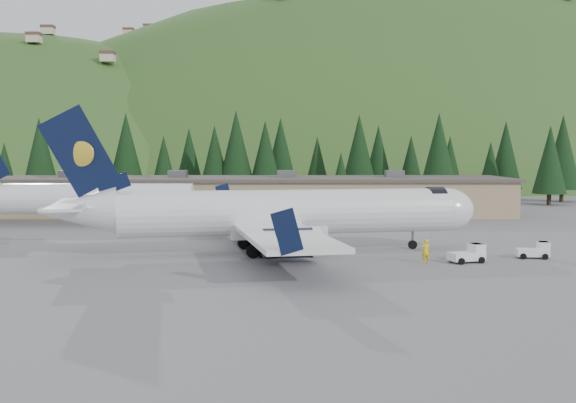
# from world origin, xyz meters

# --- Properties ---
(ground) EXTENTS (600.00, 600.00, 0.00)m
(ground) POSITION_xyz_m (0.00, 0.00, 0.00)
(ground) COLOR slate
(airliner) EXTENTS (37.61, 35.50, 12.52)m
(airliner) POSITION_xyz_m (-1.08, -0.21, 3.34)
(airliner) COLOR white
(airliner) RESTS_ON ground
(second_airliner) EXTENTS (27.50, 11.00, 10.05)m
(second_airliner) POSITION_xyz_m (-24.92, 22.00, 3.32)
(second_airliner) COLOR white
(second_airliner) RESTS_ON ground
(baggage_tug_a) EXTENTS (3.05, 2.35, 1.47)m
(baggage_tug_a) POSITION_xyz_m (14.18, -5.72, 0.66)
(baggage_tug_a) COLOR white
(baggage_tug_a) RESTS_ON ground
(baggage_tug_b) EXTENTS (2.70, 1.79, 1.37)m
(baggage_tug_b) POSITION_xyz_m (20.18, -3.53, 0.61)
(baggage_tug_b) COLOR white
(baggage_tug_b) RESTS_ON ground
(terminal_building) EXTENTS (71.00, 17.00, 6.10)m
(terminal_building) POSITION_xyz_m (-5.01, 38.00, 2.62)
(terminal_building) COLOR #8D8159
(terminal_building) RESTS_ON ground
(ramp_worker) EXTENTS (0.77, 0.57, 1.91)m
(ramp_worker) POSITION_xyz_m (10.66, -6.10, 0.95)
(ramp_worker) COLOR yellow
(ramp_worker) RESTS_ON ground
(tree_line) EXTENTS (114.07, 18.11, 14.19)m
(tree_line) POSITION_xyz_m (-4.94, 60.54, 7.75)
(tree_line) COLOR black
(tree_line) RESTS_ON ground
(hills) EXTENTS (614.00, 330.00, 300.00)m
(hills) POSITION_xyz_m (53.34, 207.38, -82.80)
(hills) COLOR #22501B
(hills) RESTS_ON ground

